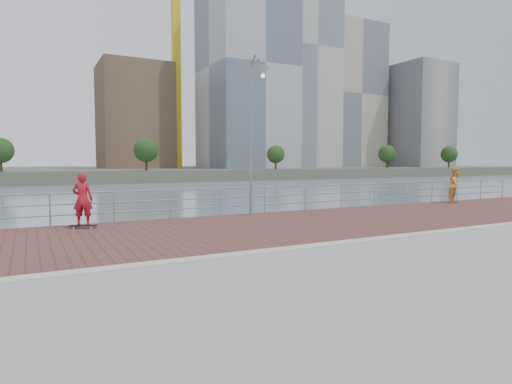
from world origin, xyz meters
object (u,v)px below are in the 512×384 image
street_lamp (256,107)px  skateboarder (83,199)px  bystander (456,185)px  guardrail (196,200)px

street_lamp → skateboarder: 7.18m
street_lamp → bystander: bearing=0.1°
guardrail → street_lamp: (2.15, -0.94, 3.58)m
street_lamp → skateboarder: size_ratio=3.51×
guardrail → street_lamp: bearing=-23.6°
street_lamp → guardrail: bearing=156.4°
guardrail → street_lamp: 4.29m
street_lamp → skateboarder: (-6.36, -0.08, -3.31)m
skateboarder → bystander: size_ratio=0.93×
bystander → skateboarder: bearing=166.6°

